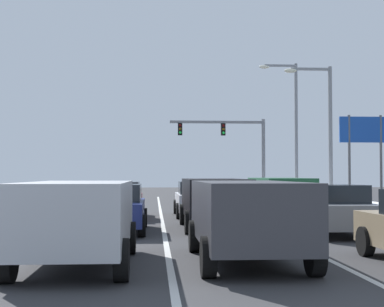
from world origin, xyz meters
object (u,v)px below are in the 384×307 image
object	(u,v)px
sedan_navy_left_lane_second	(115,208)
suv_black_center_lane_second	(214,198)
street_lamp_right_mid	(324,122)
street_lamp_right_far	(292,120)
sedan_gray_right_lane_second	(331,209)
suv_green_right_lane_third	(280,194)
sedan_white_center_lane_third	(198,199)
roadside_sign_right	(365,139)
sedan_maroon_left_lane_third	(119,200)
traffic_light_gantry	(234,141)
suv_silver_left_lane_nearest	(78,215)
suv_charcoal_center_lane_nearest	(247,213)

from	to	relation	value
sedan_navy_left_lane_second	suv_black_center_lane_second	bearing A→B (deg)	14.52
street_lamp_right_mid	street_lamp_right_far	distance (m)	8.03
sedan_gray_right_lane_second	suv_green_right_lane_third	xyz separation A→B (m)	(-0.08, 6.70, 0.25)
suv_black_center_lane_second	sedan_white_center_lane_third	size ratio (longest dim) A/B	1.09
sedan_navy_left_lane_second	roadside_sign_right	bearing A→B (deg)	48.82
suv_green_right_lane_third	roadside_sign_right	bearing A→B (deg)	54.15
sedan_maroon_left_lane_third	traffic_light_gantry	bearing A→B (deg)	69.42
sedan_white_center_lane_third	suv_black_center_lane_second	bearing A→B (deg)	-88.89
sedan_gray_right_lane_second	suv_silver_left_lane_nearest	world-z (taller)	suv_silver_left_lane_nearest
sedan_gray_right_lane_second	suv_black_center_lane_second	distance (m)	3.89
suv_black_center_lane_second	traffic_light_gantry	xyz separation A→B (m)	(4.27, 25.61, 3.48)
suv_silver_left_lane_nearest	suv_green_right_lane_third	bearing A→B (deg)	61.24
sedan_gray_right_lane_second	suv_silver_left_lane_nearest	distance (m)	8.96
suv_silver_left_lane_nearest	sedan_maroon_left_lane_third	distance (m)	12.64
suv_charcoal_center_lane_nearest	roadside_sign_right	bearing A→B (deg)	64.03
sedan_gray_right_lane_second	sedan_white_center_lane_third	size ratio (longest dim) A/B	1.00
sedan_white_center_lane_third	traffic_light_gantry	world-z (taller)	traffic_light_gantry
suv_charcoal_center_lane_nearest	street_lamp_right_far	world-z (taller)	street_lamp_right_far
suv_green_right_lane_third	sedan_navy_left_lane_second	xyz separation A→B (m)	(-6.56, -5.64, -0.25)
suv_charcoal_center_lane_nearest	sedan_white_center_lane_third	size ratio (longest dim) A/B	1.09
suv_green_right_lane_third	suv_black_center_lane_second	size ratio (longest dim) A/B	1.00
sedan_white_center_lane_third	sedan_navy_left_lane_second	xyz separation A→B (m)	(-3.15, -6.65, 0.00)
sedan_maroon_left_lane_third	roadside_sign_right	bearing A→B (deg)	35.82
suv_green_right_lane_third	suv_silver_left_lane_nearest	xyz separation A→B (m)	(-6.82, -12.42, 0.00)
sedan_gray_right_lane_second	sedan_white_center_lane_third	distance (m)	8.46
sedan_gray_right_lane_second	sedan_white_center_lane_third	xyz separation A→B (m)	(-3.49, 7.71, 0.00)
suv_green_right_lane_third	street_lamp_right_mid	bearing A→B (deg)	60.01
suv_black_center_lane_second	roadside_sign_right	size ratio (longest dim) A/B	0.89
street_lamp_right_far	roadside_sign_right	world-z (taller)	street_lamp_right_far
suv_green_right_lane_third	suv_charcoal_center_lane_nearest	size ratio (longest dim) A/B	1.00
suv_silver_left_lane_nearest	traffic_light_gantry	xyz separation A→B (m)	(7.79, 33.23, 3.48)
suv_green_right_lane_third	street_lamp_right_mid	distance (m)	8.73
sedan_gray_right_lane_second	suv_charcoal_center_lane_nearest	xyz separation A→B (m)	(-3.49, -5.45, 0.25)
sedan_gray_right_lane_second	suv_green_right_lane_third	size ratio (longest dim) A/B	0.92
suv_green_right_lane_third	traffic_light_gantry	bearing A→B (deg)	87.33
suv_silver_left_lane_nearest	traffic_light_gantry	bearing A→B (deg)	76.81
sedan_maroon_left_lane_third	traffic_light_gantry	distance (m)	22.31
street_lamp_right_mid	traffic_light_gantry	bearing A→B (deg)	102.11
suv_charcoal_center_lane_nearest	suv_silver_left_lane_nearest	distance (m)	3.42
sedan_maroon_left_lane_third	suv_silver_left_lane_nearest	bearing A→B (deg)	-90.24
sedan_navy_left_lane_second	traffic_light_gantry	bearing A→B (deg)	74.12
suv_charcoal_center_lane_nearest	suv_black_center_lane_second	bearing A→B (deg)	89.16
traffic_light_gantry	street_lamp_right_far	xyz separation A→B (m)	(3.15, -5.97, 1.08)
suv_silver_left_lane_nearest	sedan_maroon_left_lane_third	world-z (taller)	suv_silver_left_lane_nearest
suv_green_right_lane_third	suv_black_center_lane_second	xyz separation A→B (m)	(-3.30, -4.80, 0.00)
sedan_white_center_lane_third	traffic_light_gantry	bearing A→B (deg)	77.53
suv_black_center_lane_second	traffic_light_gantry	world-z (taller)	traffic_light_gantry
suv_green_right_lane_third	suv_charcoal_center_lane_nearest	bearing A→B (deg)	-105.66
sedan_white_center_lane_third	sedan_navy_left_lane_second	distance (m)	7.36
suv_green_right_lane_third	traffic_light_gantry	xyz separation A→B (m)	(0.97, 20.81, 3.48)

